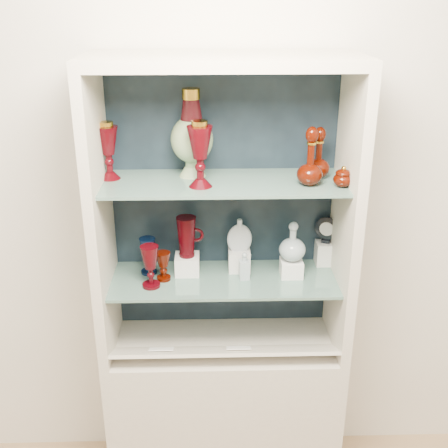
{
  "coord_description": "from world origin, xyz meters",
  "views": [
    {
      "loc": [
        -0.06,
        -0.49,
        2.15
      ],
      "look_at": [
        0.0,
        1.53,
        1.3
      ],
      "focal_mm": 45.0,
      "sensor_mm": 36.0,
      "label": 1
    }
  ],
  "objects_px": {
    "clear_square_bottle": "(244,266)",
    "cobalt_goblet": "(148,256)",
    "enamel_urn": "(192,133)",
    "flat_flask": "(239,235)",
    "ruby_goblet_tall": "(150,267)",
    "ruby_pitcher": "(186,237)",
    "pedestal_lamp_left": "(108,151)",
    "ruby_decanter_b": "(319,151)",
    "clear_round_decanter": "(293,242)",
    "lidded_bowl": "(343,176)",
    "cameo_medallion": "(327,230)",
    "ruby_goblet_small": "(163,266)",
    "ruby_decanter_a": "(311,153)",
    "pedestal_lamp_right": "(200,154)"
  },
  "relations": [
    {
      "from": "clear_square_bottle",
      "to": "cobalt_goblet",
      "type": "bearing_deg",
      "value": 171.03
    },
    {
      "from": "enamel_urn",
      "to": "flat_flask",
      "type": "xyz_separation_m",
      "value": [
        0.19,
        0.0,
        -0.43
      ]
    },
    {
      "from": "ruby_goblet_tall",
      "to": "ruby_pitcher",
      "type": "relative_size",
      "value": 1.03
    },
    {
      "from": "pedestal_lamp_left",
      "to": "clear_square_bottle",
      "type": "height_order",
      "value": "pedestal_lamp_left"
    },
    {
      "from": "ruby_decanter_b",
      "to": "cobalt_goblet",
      "type": "height_order",
      "value": "ruby_decanter_b"
    },
    {
      "from": "ruby_pitcher",
      "to": "clear_round_decanter",
      "type": "relative_size",
      "value": 1.05
    },
    {
      "from": "cobalt_goblet",
      "to": "flat_flask",
      "type": "relative_size",
      "value": 1.09
    },
    {
      "from": "lidded_bowl",
      "to": "clear_square_bottle",
      "type": "relative_size",
      "value": 0.69
    },
    {
      "from": "clear_round_decanter",
      "to": "cameo_medallion",
      "type": "relative_size",
      "value": 1.37
    },
    {
      "from": "ruby_goblet_tall",
      "to": "ruby_pitcher",
      "type": "bearing_deg",
      "value": 38.4
    },
    {
      "from": "cameo_medallion",
      "to": "ruby_goblet_small",
      "type": "bearing_deg",
      "value": -147.92
    },
    {
      "from": "cameo_medallion",
      "to": "ruby_decanter_a",
      "type": "bearing_deg",
      "value": -103.06
    },
    {
      "from": "pedestal_lamp_left",
      "to": "ruby_pitcher",
      "type": "relative_size",
      "value": 1.3
    },
    {
      "from": "enamel_urn",
      "to": "cameo_medallion",
      "type": "distance_m",
      "value": 0.71
    },
    {
      "from": "clear_square_bottle",
      "to": "clear_round_decanter",
      "type": "relative_size",
      "value": 0.73
    },
    {
      "from": "ruby_decanter_b",
      "to": "cobalt_goblet",
      "type": "relative_size",
      "value": 1.35
    },
    {
      "from": "ruby_decanter_b",
      "to": "cameo_medallion",
      "type": "xyz_separation_m",
      "value": [
        0.07,
        0.09,
        -0.37
      ]
    },
    {
      "from": "ruby_decanter_a",
      "to": "ruby_goblet_small",
      "type": "relative_size",
      "value": 2.04
    },
    {
      "from": "pedestal_lamp_left",
      "to": "flat_flask",
      "type": "relative_size",
      "value": 1.54
    },
    {
      "from": "enamel_urn",
      "to": "flat_flask",
      "type": "relative_size",
      "value": 2.35
    },
    {
      "from": "pedestal_lamp_right",
      "to": "enamel_urn",
      "type": "relative_size",
      "value": 0.73
    },
    {
      "from": "ruby_goblet_small",
      "to": "pedestal_lamp_right",
      "type": "bearing_deg",
      "value": -18.05
    },
    {
      "from": "enamel_urn",
      "to": "flat_flask",
      "type": "height_order",
      "value": "enamel_urn"
    },
    {
      "from": "ruby_decanter_b",
      "to": "clear_round_decanter",
      "type": "relative_size",
      "value": 1.31
    },
    {
      "from": "pedestal_lamp_left",
      "to": "ruby_pitcher",
      "type": "height_order",
      "value": "pedestal_lamp_left"
    },
    {
      "from": "pedestal_lamp_left",
      "to": "cobalt_goblet",
      "type": "height_order",
      "value": "pedestal_lamp_left"
    },
    {
      "from": "enamel_urn",
      "to": "cameo_medallion",
      "type": "relative_size",
      "value": 2.86
    },
    {
      "from": "lidded_bowl",
      "to": "cameo_medallion",
      "type": "distance_m",
      "value": 0.36
    },
    {
      "from": "enamel_urn",
      "to": "clear_square_bottle",
      "type": "relative_size",
      "value": 2.88
    },
    {
      "from": "lidded_bowl",
      "to": "cobalt_goblet",
      "type": "distance_m",
      "value": 0.86
    },
    {
      "from": "cobalt_goblet",
      "to": "clear_square_bottle",
      "type": "height_order",
      "value": "cobalt_goblet"
    },
    {
      "from": "enamel_urn",
      "to": "cameo_medallion",
      "type": "height_order",
      "value": "enamel_urn"
    },
    {
      "from": "pedestal_lamp_right",
      "to": "ruby_decanter_a",
      "type": "bearing_deg",
      "value": 0.45
    },
    {
      "from": "pedestal_lamp_left",
      "to": "ruby_decanter_b",
      "type": "xyz_separation_m",
      "value": [
        0.81,
        -0.01,
        -0.01
      ]
    },
    {
      "from": "clear_round_decanter",
      "to": "cameo_medallion",
      "type": "distance_m",
      "value": 0.19
    },
    {
      "from": "ruby_decanter_b",
      "to": "flat_flask",
      "type": "bearing_deg",
      "value": 172.22
    },
    {
      "from": "pedestal_lamp_right",
      "to": "clear_square_bottle",
      "type": "height_order",
      "value": "pedestal_lamp_right"
    },
    {
      "from": "pedestal_lamp_left",
      "to": "flat_flask",
      "type": "height_order",
      "value": "pedestal_lamp_left"
    },
    {
      "from": "ruby_goblet_tall",
      "to": "clear_round_decanter",
      "type": "xyz_separation_m",
      "value": [
        0.57,
        0.08,
        0.06
      ]
    },
    {
      "from": "ruby_decanter_b",
      "to": "cameo_medallion",
      "type": "relative_size",
      "value": 1.79
    },
    {
      "from": "ruby_goblet_small",
      "to": "cameo_medallion",
      "type": "distance_m",
      "value": 0.71
    },
    {
      "from": "clear_square_bottle",
      "to": "enamel_urn",
      "type": "bearing_deg",
      "value": 158.51
    },
    {
      "from": "ruby_decanter_b",
      "to": "ruby_pitcher",
      "type": "distance_m",
      "value": 0.63
    },
    {
      "from": "cobalt_goblet",
      "to": "clear_square_bottle",
      "type": "distance_m",
      "value": 0.4
    },
    {
      "from": "pedestal_lamp_right",
      "to": "cameo_medallion",
      "type": "distance_m",
      "value": 0.68
    },
    {
      "from": "ruby_decanter_b",
      "to": "enamel_urn",
      "type": "bearing_deg",
      "value": 175.24
    },
    {
      "from": "ruby_decanter_a",
      "to": "cameo_medallion",
      "type": "height_order",
      "value": "ruby_decanter_a"
    },
    {
      "from": "lidded_bowl",
      "to": "ruby_goblet_small",
      "type": "xyz_separation_m",
      "value": [
        -0.69,
        0.07,
        -0.4
      ]
    },
    {
      "from": "ruby_goblet_tall",
      "to": "cobalt_goblet",
      "type": "bearing_deg",
      "value": 99.92
    },
    {
      "from": "clear_square_bottle",
      "to": "flat_flask",
      "type": "height_order",
      "value": "flat_flask"
    }
  ]
}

